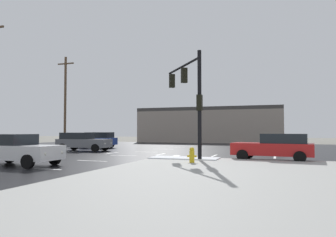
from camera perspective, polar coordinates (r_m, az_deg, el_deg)
name	(u,v)px	position (r m, az deg, el deg)	size (l,w,h in m)	color
ground_plane	(136,154)	(24.13, -5.84, -6.41)	(120.00, 120.00, 0.00)	slate
road_asphalt	(136,154)	(24.13, -5.84, -6.39)	(44.00, 44.00, 0.02)	black
snow_strip_curbside	(184,158)	(18.61, 2.98, -7.16)	(4.00, 1.60, 0.06)	white
lane_markings	(143,155)	(22.38, -4.53, -6.69)	(36.15, 36.15, 0.01)	silver
traffic_signal_mast	(190,90)	(19.16, 3.96, 5.23)	(3.41, 4.41, 6.17)	black
fire_hydrant	(192,155)	(16.24, 4.36, -6.59)	(0.48, 0.26, 0.79)	gold
strip_building_background	(211,125)	(47.99, 7.73, -1.23)	(20.76, 8.00, 5.12)	gray
sedan_blue	(95,140)	(32.55, -13.10, -3.76)	(4.62, 2.25, 1.58)	navy
sedan_red	(275,146)	(19.34, 18.87, -4.83)	(4.67, 2.40, 1.58)	#B21919
sedan_grey	(82,141)	(28.11, -15.28, -4.00)	(4.64, 2.29, 1.58)	slate
sedan_white	(15,149)	(17.74, -25.95, -4.98)	(4.57, 2.11, 1.58)	white
utility_pole_far	(65,99)	(39.32, -18.14, 3.35)	(2.20, 0.28, 10.55)	brown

